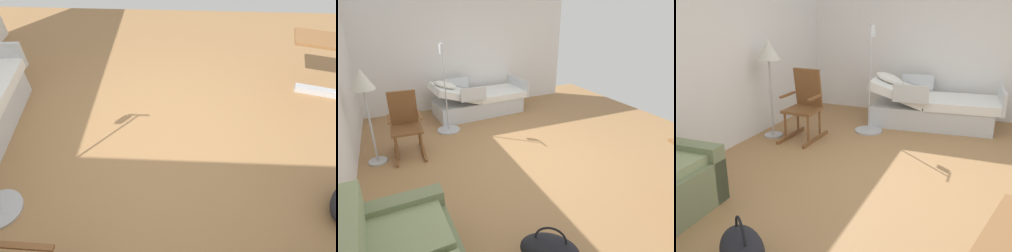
% 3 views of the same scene
% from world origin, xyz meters
% --- Properties ---
extents(ground_plane, '(7.32, 7.32, 0.00)m').
position_xyz_m(ground_plane, '(0.00, 0.00, 0.00)').
color(ground_plane, '#9E7247').
extents(side_wall, '(0.10, 5.12, 2.70)m').
position_xyz_m(side_wall, '(2.98, 0.00, 1.35)').
color(side_wall, white).
rests_on(side_wall, ground).
extents(hospital_bed, '(1.15, 2.20, 0.91)m').
position_xyz_m(hospital_bed, '(2.25, 0.00, 0.29)').
color(hospital_bed, silver).
rests_on(hospital_bed, ground).
extents(rocking_chair, '(0.77, 0.51, 1.05)m').
position_xyz_m(rocking_chair, '(0.89, 1.68, 0.50)').
color(rocking_chair, brown).
rests_on(rocking_chair, ground).
extents(floor_lamp, '(0.34, 0.34, 1.48)m').
position_xyz_m(floor_lamp, '(0.75, 2.17, 1.23)').
color(floor_lamp, '#B2B5BA').
rests_on(floor_lamp, ground).
extents(duffel_bag, '(0.60, 0.63, 0.43)m').
position_xyz_m(duffel_bag, '(-1.94, 0.71, 0.15)').
color(duffel_bag, black).
rests_on(duffel_bag, ground).
extents(iv_pole, '(0.44, 0.44, 1.69)m').
position_xyz_m(iv_pole, '(1.53, 0.87, 0.25)').
color(iv_pole, '#B2B5BA').
rests_on(iv_pole, ground).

